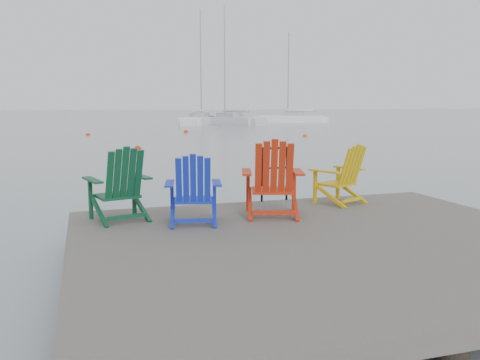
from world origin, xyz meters
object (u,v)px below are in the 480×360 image
object	(u,v)px
sailboat_mid	(200,121)
buoy_a	(138,149)
sailboat_near	(228,121)
buoy_b	(88,135)
buoy_c	(305,136)
handrail	(274,169)
sailboat_far	(291,119)
chair_red	(273,178)
buoy_d	(186,132)
chair_yellow	(342,174)
chair_green	(120,184)
chair_blue	(193,189)

from	to	relation	value
sailboat_mid	buoy_a	world-z (taller)	sailboat_mid
sailboat_near	buoy_b	bearing A→B (deg)	-156.58
buoy_c	buoy_a	bearing A→B (deg)	-150.46
handrail	sailboat_far	world-z (taller)	sailboat_far
buoy_a	buoy_c	bearing A→B (deg)	29.54
sailboat_far	buoy_b	xyz separation A→B (m)	(-23.06, -19.09, -0.36)
handrail	buoy_a	xyz separation A→B (m)	(-0.58, 16.43, -1.04)
chair_red	buoy_d	distance (m)	31.76
buoy_c	chair_yellow	bearing A→B (deg)	-113.04
chair_green	chair_yellow	bearing A→B (deg)	-11.81
sailboat_mid	buoy_d	xyz separation A→B (m)	(-4.54, -15.20, -0.35)
buoy_d	buoy_b	bearing A→B (deg)	-166.56
chair_blue	sailboat_mid	bearing A→B (deg)	88.99
chair_green	sailboat_near	world-z (taller)	sailboat_near
chair_red	sailboat_near	xyz separation A→B (m)	(12.18, 45.49, -0.70)
chair_blue	sailboat_near	world-z (taller)	sailboat_near
chair_blue	chair_red	distance (m)	1.18
chair_green	sailboat_near	xyz separation A→B (m)	(14.27, 45.12, -0.66)
buoy_b	handrail	bearing A→B (deg)	-84.58
sailboat_mid	chair_red	bearing A→B (deg)	-74.79
buoy_a	sailboat_mid	bearing A→B (deg)	71.77
handrail	sailboat_near	distance (m)	45.90
sailboat_far	chair_blue	bearing A→B (deg)	178.37
sailboat_mid	buoy_c	bearing A→B (deg)	-58.27
sailboat_mid	chair_green	bearing A→B (deg)	-77.35
sailboat_near	buoy_c	world-z (taller)	sailboat_near
chair_blue	buoy_a	world-z (taller)	chair_blue
sailboat_mid	sailboat_far	world-z (taller)	sailboat_mid
chair_blue	buoy_a	bearing A→B (deg)	98.39
buoy_d	buoy_c	bearing A→B (deg)	-48.03
sailboat_far	buoy_c	bearing A→B (deg)	-178.27
chair_green	buoy_a	distance (m)	17.33
chair_green	buoy_c	distance (m)	27.32
chair_yellow	sailboat_mid	xyz separation A→B (m)	(8.01, 45.99, -0.62)
chair_green	chair_blue	world-z (taller)	chair_green
sailboat_far	buoy_a	distance (m)	37.57
handrail	sailboat_mid	world-z (taller)	sailboat_mid
sailboat_near	buoy_a	size ratio (longest dim) A/B	37.05
sailboat_mid	buoy_b	bearing A→B (deg)	-97.98
buoy_d	sailboat_near	bearing A→B (deg)	62.71
sailboat_mid	chair_yellow	bearing A→B (deg)	-73.23
buoy_c	sailboat_near	bearing A→B (deg)	87.97
buoy_a	chair_red	bearing A→B (deg)	-89.58
buoy_a	chair_blue	bearing A→B (deg)	-93.39
buoy_b	buoy_d	distance (m)	7.34
chair_green	chair_blue	xyz separation A→B (m)	(0.92, -0.49, -0.04)
chair_blue	sailboat_near	bearing A→B (deg)	85.46
sailboat_near	buoy_d	distance (m)	15.90
sailboat_near	buoy_b	size ratio (longest dim) A/B	39.45
sailboat_near	buoy_d	xyz separation A→B (m)	(-7.29, -14.13, -0.35)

